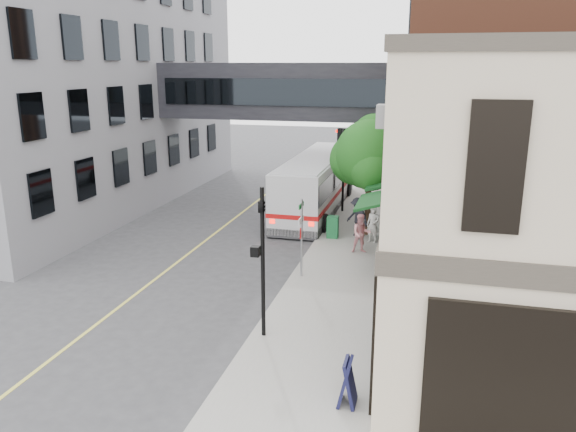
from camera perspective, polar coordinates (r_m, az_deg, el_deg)
The scene contains 16 objects.
ground at distance 15.61m, azimuth -6.12°, elevation -15.47°, with size 120.00×120.00×0.00m, color #38383A.
sidewalk_main at distance 27.82m, azimuth 7.83°, elevation -1.37°, with size 4.00×60.00×0.15m, color gray.
brick_building at distance 28.02m, azimuth 25.40°, elevation 11.83°, with size 13.76×18.00×14.00m.
opposite_building at distance 35.95m, azimuth -23.74°, elevation 12.46°, with size 14.00×24.00×14.00m, color gray.
skyway_bridge at distance 31.56m, azimuth -0.13°, elevation 12.59°, with size 14.00×3.18×3.00m.
traffic_signal_near at distance 16.00m, azimuth -2.71°, elevation -2.88°, with size 0.44×0.22×4.60m.
traffic_signal_far at distance 30.24m, azimuth 5.43°, elevation 6.38°, with size 0.53×0.28×4.50m.
street_sign_pole at distance 20.92m, azimuth 1.38°, elevation -1.50°, with size 0.08×0.75×3.00m.
street_tree at distance 26.20m, azimuth 8.35°, elevation 6.20°, with size 3.80×3.20×5.60m.
lane_marking at distance 25.84m, azimuth -8.88°, elevation -2.87°, with size 0.12×40.00×0.01m, color #D8CC4C.
bus at distance 30.94m, azimuth 2.92°, elevation 3.55°, with size 2.78×11.29×3.04m.
pedestrian_a at distance 25.44m, azimuth 8.62°, elevation -0.87°, with size 0.60×0.39×1.64m, color silver.
pedestrian_b at distance 23.99m, azimuth 7.46°, elevation -1.77°, with size 0.82×0.64×1.68m, color pink.
pedestrian_c at distance 26.25m, azimuth 7.08°, elevation -0.09°, with size 1.19×0.68×1.84m, color black.
newspaper_box at distance 25.99m, azimuth 4.57°, elevation -1.12°, with size 0.51×0.45×1.01m, color #155F2F.
sandwich_board at distance 13.81m, azimuth 6.08°, elevation -16.43°, with size 0.41×0.64×1.14m, color black.
Camera 1 is at (4.85, -12.53, 7.94)m, focal length 35.00 mm.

